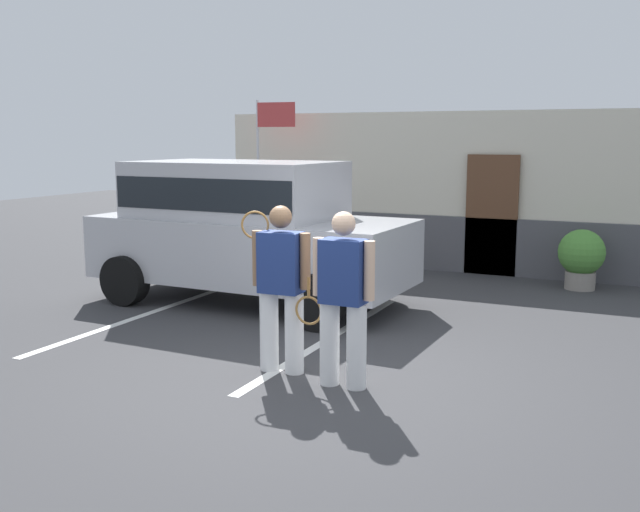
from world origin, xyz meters
TOP-DOWN VIEW (x-y plane):
  - ground_plane at (0.00, 0.00)m, footprint 40.00×40.00m
  - parking_stripe_0 at (-3.27, 1.50)m, footprint 0.12×4.40m
  - parking_stripe_1 at (-0.51, 1.50)m, footprint 0.12×4.40m
  - house_frontage at (0.00, 6.64)m, footprint 9.73×0.40m
  - parked_suv at (-2.44, 2.78)m, footprint 4.66×2.27m
  - tennis_player_man at (-0.45, 0.17)m, footprint 0.78×0.29m
  - tennis_player_woman at (0.29, 0.02)m, footprint 0.89×0.26m
  - potted_plant_by_porch at (1.93, 5.80)m, footprint 0.73×0.73m
  - flag_pole at (-3.78, 5.86)m, footprint 0.80×0.09m

SIDE VIEW (x-z plane):
  - ground_plane at x=0.00m, z-range 0.00..0.00m
  - parking_stripe_0 at x=-3.27m, z-range 0.00..0.01m
  - parking_stripe_1 at x=-0.51m, z-range 0.00..0.01m
  - potted_plant_by_porch at x=1.93m, z-range 0.05..1.01m
  - tennis_player_woman at x=0.29m, z-range 0.03..1.73m
  - tennis_player_man at x=-0.45m, z-range 0.04..1.76m
  - parked_suv at x=-2.44m, z-range 0.12..2.17m
  - house_frontage at x=0.00m, z-range -0.09..2.76m
  - flag_pole at x=-3.78m, z-range 0.59..3.68m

